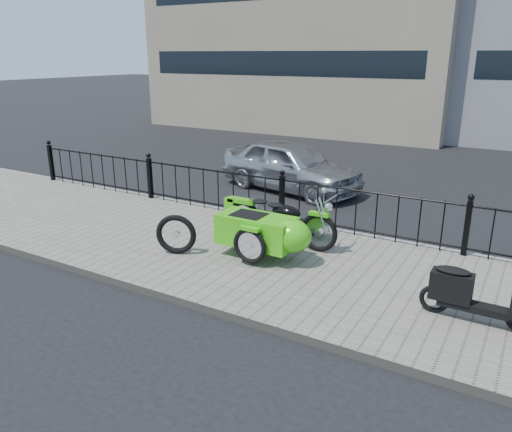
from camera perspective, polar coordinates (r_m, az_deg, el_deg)
The scene contains 8 objects.
ground at distance 9.18m, azimuth -0.85°, elevation -3.60°, with size 120.00×120.00×0.00m, color black.
sidewalk at distance 8.76m, azimuth -2.55°, elevation -4.27°, with size 30.00×3.80×0.12m, color slate.
curb at distance 10.34m, azimuth 3.28°, elevation -0.74°, with size 30.00×0.10×0.12m, color gray.
iron_fence at distance 10.06m, azimuth 2.97°, elevation 1.88°, with size 14.11×0.11×1.08m.
motorcycle_sidecar at distance 8.33m, azimuth 1.60°, elevation -1.54°, with size 2.28×1.48×0.98m.
scooter at distance 6.94m, azimuth 23.25°, elevation -8.16°, with size 1.42×0.41×0.96m.
spare_tire at distance 8.57m, azimuth -9.12°, elevation -2.09°, with size 0.70×0.70×0.10m, color black.
sedan_car at distance 12.90m, azimuth 4.00°, elevation 5.78°, with size 1.54×3.83×1.31m, color #ACAEB3.
Camera 1 is at (4.43, -7.29, 3.39)m, focal length 35.00 mm.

